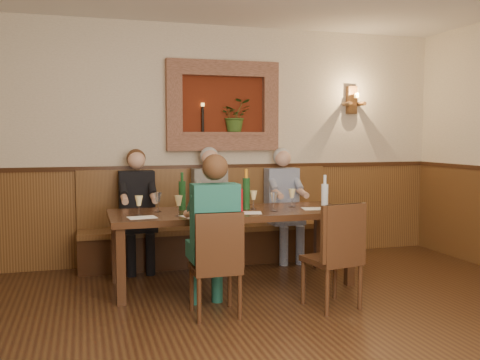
# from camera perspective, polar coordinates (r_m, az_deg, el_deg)

# --- Properties ---
(ground_plane) EXTENTS (6.00, 6.00, 0.00)m
(ground_plane) POSITION_cam_1_polar(r_m,az_deg,el_deg) (3.85, 6.95, -18.15)
(ground_plane) COLOR black
(ground_plane) RESTS_ON ground
(room_shell) EXTENTS (6.04, 6.04, 2.82)m
(room_shell) POSITION_cam_1_polar(r_m,az_deg,el_deg) (3.57, 7.26, 11.01)
(room_shell) COLOR beige
(room_shell) RESTS_ON ground
(wainscoting) EXTENTS (6.02, 6.02, 1.15)m
(wainscoting) POSITION_cam_1_polar(r_m,az_deg,el_deg) (3.66, 7.05, -9.66)
(wainscoting) COLOR #533317
(wainscoting) RESTS_ON ground
(wall_niche) EXTENTS (1.36, 0.30, 1.06)m
(wall_niche) POSITION_cam_1_polar(r_m,az_deg,el_deg) (6.42, -1.45, 7.51)
(wall_niche) COLOR #5D1E0D
(wall_niche) RESTS_ON ground
(wall_sconce) EXTENTS (0.25, 0.20, 0.35)m
(wall_sconce) POSITION_cam_1_polar(r_m,az_deg,el_deg) (7.03, 11.89, 8.29)
(wall_sconce) COLOR #533317
(wall_sconce) RESTS_ON ground
(dining_table) EXTENTS (2.40, 0.90, 0.75)m
(dining_table) POSITION_cam_1_polar(r_m,az_deg,el_deg) (5.36, -0.88, -4.07)
(dining_table) COLOR #361D10
(dining_table) RESTS_ON ground
(bench) EXTENTS (3.00, 0.45, 1.11)m
(bench) POSITION_cam_1_polar(r_m,az_deg,el_deg) (6.32, -3.19, -5.92)
(bench) COLOR #381E0F
(bench) RESTS_ON ground
(chair_near_left) EXTENTS (0.40, 0.40, 0.89)m
(chair_near_left) POSITION_cam_1_polar(r_m,az_deg,el_deg) (4.53, -2.63, -11.14)
(chair_near_left) COLOR #361D10
(chair_near_left) RESTS_ON ground
(chair_near_right) EXTENTS (0.48, 0.48, 0.93)m
(chair_near_right) POSITION_cam_1_polar(r_m,az_deg,el_deg) (4.80, 9.85, -10.14)
(chair_near_right) COLOR #361D10
(chair_near_right) RESTS_ON ground
(person_bench_left) EXTENTS (0.39, 0.47, 1.35)m
(person_bench_left) POSITION_cam_1_polar(r_m,az_deg,el_deg) (6.04, -10.84, -4.31)
(person_bench_left) COLOR black
(person_bench_left) RESTS_ON ground
(person_bench_mid) EXTENTS (0.39, 0.48, 1.37)m
(person_bench_mid) POSITION_cam_1_polar(r_m,az_deg,el_deg) (6.18, -3.07, -3.95)
(person_bench_mid) COLOR #585551
(person_bench_mid) RESTS_ON ground
(person_bench_right) EXTENTS (0.39, 0.48, 1.35)m
(person_bench_right) POSITION_cam_1_polar(r_m,az_deg,el_deg) (6.44, 4.73, -3.67)
(person_bench_right) COLOR navy
(person_bench_right) RESTS_ON ground
(person_chair_front) EXTENTS (0.39, 0.47, 1.35)m
(person_chair_front) POSITION_cam_1_polar(r_m,az_deg,el_deg) (4.54, -2.93, -7.24)
(person_chair_front) COLOR #174250
(person_chair_front) RESTS_ON ground
(spittoon_bucket) EXTENTS (0.26, 0.26, 0.23)m
(spittoon_bucket) POSITION_cam_1_polar(r_m,az_deg,el_deg) (5.25, -0.77, -2.18)
(spittoon_bucket) COLOR red
(spittoon_bucket) RESTS_ON dining_table
(wine_bottle_green_a) EXTENTS (0.08, 0.08, 0.41)m
(wine_bottle_green_a) POSITION_cam_1_polar(r_m,az_deg,el_deg) (5.43, 0.67, -1.35)
(wine_bottle_green_a) COLOR #19471E
(wine_bottle_green_a) RESTS_ON dining_table
(wine_bottle_green_b) EXTENTS (0.09, 0.09, 0.38)m
(wine_bottle_green_b) POSITION_cam_1_polar(r_m,az_deg,el_deg) (5.40, -6.19, -1.56)
(wine_bottle_green_b) COLOR #19471E
(wine_bottle_green_b) RESTS_ON dining_table
(water_bottle) EXTENTS (0.07, 0.07, 0.37)m
(water_bottle) POSITION_cam_1_polar(r_m,az_deg,el_deg) (5.29, 9.02, -1.81)
(water_bottle) COLOR silver
(water_bottle) RESTS_ON dining_table
(tasting_sheet_a) EXTENTS (0.27, 0.21, 0.00)m
(tasting_sheet_a) POSITION_cam_1_polar(r_m,az_deg,el_deg) (4.97, -10.41, -3.95)
(tasting_sheet_a) COLOR white
(tasting_sheet_a) RESTS_ON dining_table
(tasting_sheet_b) EXTENTS (0.29, 0.24, 0.00)m
(tasting_sheet_b) POSITION_cam_1_polar(r_m,az_deg,el_deg) (5.19, 0.88, -3.51)
(tasting_sheet_b) COLOR white
(tasting_sheet_b) RESTS_ON dining_table
(tasting_sheet_c) EXTENTS (0.31, 0.25, 0.00)m
(tasting_sheet_c) POSITION_cam_1_polar(r_m,az_deg,el_deg) (5.53, 8.13, -3.04)
(tasting_sheet_c) COLOR white
(tasting_sheet_c) RESTS_ON dining_table
(tasting_sheet_d) EXTENTS (0.32, 0.27, 0.00)m
(tasting_sheet_d) POSITION_cam_1_polar(r_m,az_deg,el_deg) (5.00, -4.67, -3.83)
(tasting_sheet_d) COLOR white
(tasting_sheet_d) RESTS_ON dining_table
(wine_glass_0) EXTENTS (0.08, 0.08, 0.19)m
(wine_glass_0) POSITION_cam_1_polar(r_m,az_deg,el_deg) (5.38, -4.56, -2.21)
(wine_glass_0) COLOR white
(wine_glass_0) RESTS_ON dining_table
(wine_glass_1) EXTENTS (0.08, 0.08, 0.19)m
(wine_glass_1) POSITION_cam_1_polar(r_m,az_deg,el_deg) (5.44, 1.45, -2.12)
(wine_glass_1) COLOR #FDE797
(wine_glass_1) RESTS_ON dining_table
(wine_glass_2) EXTENTS (0.08, 0.08, 0.19)m
(wine_glass_2) POSITION_cam_1_polar(r_m,az_deg,el_deg) (5.02, -6.56, -2.74)
(wine_glass_2) COLOR #FDE797
(wine_glass_2) RESTS_ON dining_table
(wine_glass_3) EXTENTS (0.08, 0.08, 0.19)m
(wine_glass_3) POSITION_cam_1_polar(r_m,az_deg,el_deg) (5.63, 5.56, -1.91)
(wine_glass_3) COLOR #FDE797
(wine_glass_3) RESTS_ON dining_table
(wine_glass_4) EXTENTS (0.08, 0.08, 0.19)m
(wine_glass_4) POSITION_cam_1_polar(r_m,az_deg,el_deg) (5.32, -8.74, -2.33)
(wine_glass_4) COLOR white
(wine_glass_4) RESTS_ON dining_table
(wine_glass_5) EXTENTS (0.08, 0.08, 0.19)m
(wine_glass_5) POSITION_cam_1_polar(r_m,az_deg,el_deg) (5.06, -10.73, -2.72)
(wine_glass_5) COLOR #FDE797
(wine_glass_5) RESTS_ON dining_table
(wine_glass_6) EXTENTS (0.08, 0.08, 0.19)m
(wine_glass_6) POSITION_cam_1_polar(r_m,az_deg,el_deg) (5.51, 9.00, -2.09)
(wine_glass_6) COLOR white
(wine_glass_6) RESTS_ON dining_table
(wine_glass_7) EXTENTS (0.08, 0.08, 0.19)m
(wine_glass_7) POSITION_cam_1_polar(r_m,az_deg,el_deg) (5.29, 3.64, -2.32)
(wine_glass_7) COLOR white
(wine_glass_7) RESTS_ON dining_table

